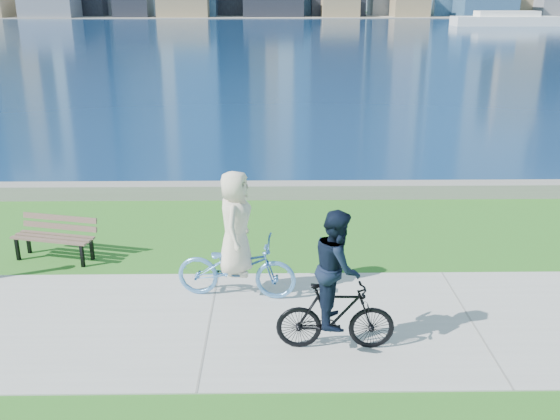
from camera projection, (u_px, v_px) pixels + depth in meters
The scene contains 9 objects.
ground at pixel (209, 324), 9.46m from camera, with size 320.00×320.00×0.00m, color #266A1C.
concrete_path at pixel (209, 324), 9.46m from camera, with size 80.00×3.50×0.02m, color #AFAFAA.
seawall at pixel (232, 190), 15.26m from camera, with size 90.00×0.50×0.35m, color gray.
bay_water at pixel (263, 33), 77.41m from camera, with size 320.00×131.00×0.01m, color #0C284F.
far_shore at pixel (266, 16), 132.12m from camera, with size 320.00×30.00×0.12m, color gray.
ferry_far at pixel (506, 20), 92.84m from camera, with size 15.72×4.49×2.13m.
park_bench at pixel (55, 234), 11.66m from camera, with size 1.62×0.89×0.79m.
cyclist_woman at pixel (236, 251), 10.05m from camera, with size 0.94×2.03×2.14m.
cyclist_man at pixel (336, 292), 8.51m from camera, with size 0.63×1.66×2.05m.
Camera 1 is at (0.95, -8.37, 4.77)m, focal length 40.00 mm.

